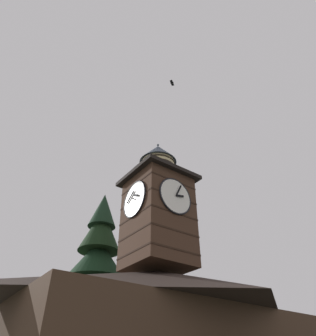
# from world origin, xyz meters

# --- Properties ---
(clock_tower) EXTENTS (4.08, 4.08, 8.92)m
(clock_tower) POSITION_xyz_m (0.32, -0.61, 11.16)
(clock_tower) COLOR #422B1E
(clock_tower) RESTS_ON building_main
(pine_tree_behind) EXTENTS (6.84, 6.84, 14.54)m
(pine_tree_behind) POSITION_xyz_m (1.18, -6.63, 6.35)
(pine_tree_behind) COLOR #473323
(pine_tree_behind) RESTS_ON ground_plane
(moon) EXTENTS (2.39, 2.39, 2.39)m
(moon) POSITION_xyz_m (-15.74, -41.44, 16.38)
(moon) COLOR silver
(flying_bird_high) EXTENTS (0.53, 0.43, 0.14)m
(flying_bird_high) POSITION_xyz_m (0.78, 1.76, 20.19)
(flying_bird_high) COLOR black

